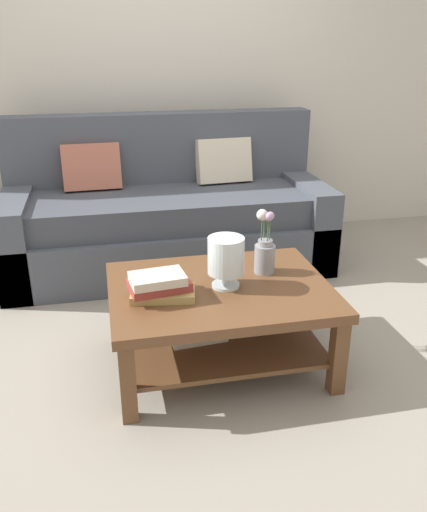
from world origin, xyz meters
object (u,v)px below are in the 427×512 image
(couch, at_px, (167,216))
(book_stack_main, at_px, (160,286))
(coffee_table, at_px, (219,307))
(glass_hurricane_vase, at_px, (226,257))
(flower_pitcher, at_px, (265,250))

(couch, relative_size, book_stack_main, 6.93)
(book_stack_main, bearing_deg, coffee_table, 11.86)
(glass_hurricane_vase, bearing_deg, couch, 94.65)
(coffee_table, bearing_deg, couch, 93.41)
(glass_hurricane_vase, relative_size, flower_pitcher, 0.74)
(coffee_table, bearing_deg, flower_pitcher, 23.94)
(glass_hurricane_vase, bearing_deg, coffee_table, 165.25)
(couch, relative_size, glass_hurricane_vase, 8.85)
(couch, distance_m, flower_pitcher, 1.31)
(book_stack_main, xyz_separation_m, flower_pitcher, (0.56, 0.18, 0.06))
(couch, distance_m, coffee_table, 1.37)
(book_stack_main, relative_size, glass_hurricane_vase, 1.28)
(coffee_table, height_order, flower_pitcher, flower_pitcher)
(book_stack_main, distance_m, flower_pitcher, 0.59)
(coffee_table, relative_size, book_stack_main, 3.34)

